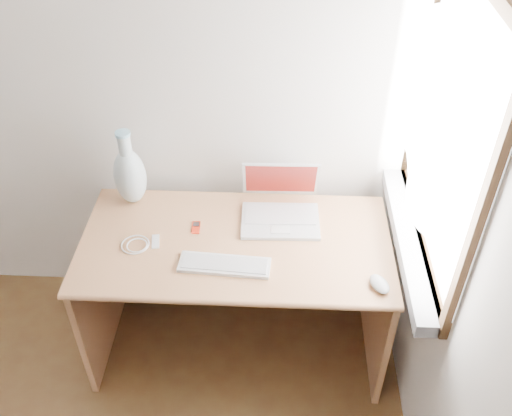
{
  "coord_description": "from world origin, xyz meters",
  "views": [
    {
      "loc": [
        1.14,
        -0.46,
        2.39
      ],
      "look_at": [
        1.06,
        1.35,
        0.89
      ],
      "focal_mm": 40.0,
      "sensor_mm": 36.0,
      "label": 1
    }
  ],
  "objects_px": {
    "external_keyboard": "(224,265)",
    "vase": "(130,174)",
    "desk": "(238,261)",
    "laptop": "(281,207)"
  },
  "relations": [
    {
      "from": "desk",
      "to": "laptop",
      "type": "xyz_separation_m",
      "value": [
        0.19,
        0.1,
        0.26
      ]
    },
    {
      "from": "desk",
      "to": "external_keyboard",
      "type": "relative_size",
      "value": 3.52
    },
    {
      "from": "laptop",
      "to": "vase",
      "type": "xyz_separation_m",
      "value": [
        -0.69,
        0.08,
        0.1
      ]
    },
    {
      "from": "vase",
      "to": "desk",
      "type": "bearing_deg",
      "value": -19.6
    },
    {
      "from": "laptop",
      "to": "external_keyboard",
      "type": "bearing_deg",
      "value": -125.64
    },
    {
      "from": "external_keyboard",
      "to": "vase",
      "type": "xyz_separation_m",
      "value": [
        -0.46,
        0.41,
        0.14
      ]
    },
    {
      "from": "desk",
      "to": "external_keyboard",
      "type": "distance_m",
      "value": 0.32
    },
    {
      "from": "vase",
      "to": "laptop",
      "type": "bearing_deg",
      "value": -6.56
    },
    {
      "from": "desk",
      "to": "laptop",
      "type": "bearing_deg",
      "value": 26.91
    },
    {
      "from": "external_keyboard",
      "to": "vase",
      "type": "bearing_deg",
      "value": 142.2
    }
  ]
}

